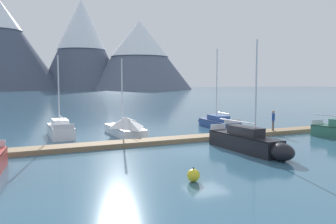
{
  "coord_description": "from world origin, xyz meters",
  "views": [
    {
      "loc": [
        -10.7,
        -18.89,
        4.23
      ],
      "look_at": [
        0.0,
        6.0,
        2.0
      ],
      "focal_mm": 37.32,
      "sensor_mm": 36.0,
      "label": 1
    }
  ],
  "objects_px": {
    "sailboat_second_berth": "(59,129)",
    "mooring_buoy_channel_marker": "(193,175)",
    "sailboat_mid_dock_port": "(125,126)",
    "sailboat_mid_dock_starboard": "(249,142)",
    "person_on_dock": "(273,119)",
    "sailboat_far_berth": "(216,122)"
  },
  "relations": [
    {
      "from": "sailboat_second_berth",
      "to": "mooring_buoy_channel_marker",
      "type": "relative_size",
      "value": 10.09
    },
    {
      "from": "sailboat_mid_dock_port",
      "to": "mooring_buoy_channel_marker",
      "type": "height_order",
      "value": "sailboat_mid_dock_port"
    },
    {
      "from": "sailboat_far_berth",
      "to": "person_on_dock",
      "type": "relative_size",
      "value": 4.44
    },
    {
      "from": "sailboat_second_berth",
      "to": "sailboat_far_berth",
      "type": "height_order",
      "value": "sailboat_far_berth"
    },
    {
      "from": "sailboat_mid_dock_starboard",
      "to": "person_on_dock",
      "type": "bearing_deg",
      "value": 40.44
    },
    {
      "from": "sailboat_far_berth",
      "to": "mooring_buoy_channel_marker",
      "type": "xyz_separation_m",
      "value": [
        -10.65,
        -15.75,
        -0.2
      ]
    },
    {
      "from": "sailboat_far_berth",
      "to": "mooring_buoy_channel_marker",
      "type": "relative_size",
      "value": 11.72
    },
    {
      "from": "sailboat_mid_dock_port",
      "to": "person_on_dock",
      "type": "distance_m",
      "value": 12.29
    },
    {
      "from": "sailboat_mid_dock_port",
      "to": "mooring_buoy_channel_marker",
      "type": "xyz_separation_m",
      "value": [
        -1.1,
        -14.34,
        -0.46
      ]
    },
    {
      "from": "sailboat_mid_dock_port",
      "to": "sailboat_mid_dock_starboard",
      "type": "height_order",
      "value": "sailboat_mid_dock_starboard"
    },
    {
      "from": "sailboat_second_berth",
      "to": "sailboat_far_berth",
      "type": "xyz_separation_m",
      "value": [
        14.5,
        -0.27,
        -0.08
      ]
    },
    {
      "from": "sailboat_mid_dock_starboard",
      "to": "person_on_dock",
      "type": "distance_m",
      "value": 8.44
    },
    {
      "from": "sailboat_mid_dock_starboard",
      "to": "person_on_dock",
      "type": "xyz_separation_m",
      "value": [
        6.41,
        5.46,
        0.62
      ]
    },
    {
      "from": "sailboat_mid_dock_port",
      "to": "mooring_buoy_channel_marker",
      "type": "relative_size",
      "value": 10.2
    },
    {
      "from": "sailboat_second_berth",
      "to": "sailboat_far_berth",
      "type": "distance_m",
      "value": 14.5
    },
    {
      "from": "sailboat_second_berth",
      "to": "sailboat_mid_dock_port",
      "type": "distance_m",
      "value": 5.23
    },
    {
      "from": "sailboat_mid_dock_port",
      "to": "sailboat_mid_dock_starboard",
      "type": "distance_m",
      "value": 11.15
    },
    {
      "from": "sailboat_second_berth",
      "to": "sailboat_mid_dock_starboard",
      "type": "bearing_deg",
      "value": -49.42
    },
    {
      "from": "sailboat_second_berth",
      "to": "mooring_buoy_channel_marker",
      "type": "xyz_separation_m",
      "value": [
        3.85,
        -16.02,
        -0.28
      ]
    },
    {
      "from": "sailboat_far_berth",
      "to": "person_on_dock",
      "type": "xyz_separation_m",
      "value": [
        1.87,
        -5.91,
        0.78
      ]
    },
    {
      "from": "sailboat_mid_dock_port",
      "to": "sailboat_second_berth",
      "type": "bearing_deg",
      "value": 161.28
    },
    {
      "from": "sailboat_mid_dock_starboard",
      "to": "sailboat_second_berth",
      "type": "bearing_deg",
      "value": 130.58
    }
  ]
}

